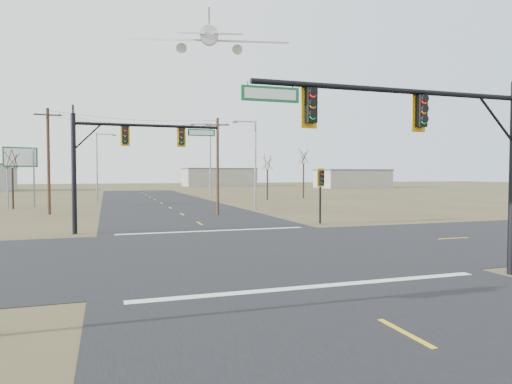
% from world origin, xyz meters
% --- Properties ---
extents(ground, '(320.00, 320.00, 0.00)m').
position_xyz_m(ground, '(0.00, 0.00, 0.00)').
color(ground, brown).
rests_on(ground, ground).
extents(road_ew, '(160.00, 14.00, 0.02)m').
position_xyz_m(road_ew, '(0.00, 0.00, 0.01)').
color(road_ew, black).
rests_on(road_ew, ground).
extents(road_ns, '(14.00, 160.00, 0.02)m').
position_xyz_m(road_ns, '(0.00, 0.00, 0.01)').
color(road_ns, black).
rests_on(road_ns, ground).
extents(stop_bar_near, '(12.00, 0.40, 0.01)m').
position_xyz_m(stop_bar_near, '(0.00, -7.50, 0.03)').
color(stop_bar_near, silver).
rests_on(stop_bar_near, road_ns).
extents(stop_bar_far, '(12.00, 0.40, 0.01)m').
position_xyz_m(stop_bar_far, '(0.00, 7.50, 0.03)').
color(stop_bar_far, silver).
rests_on(stop_bar_far, road_ns).
extents(mast_arm_near, '(10.34, 0.46, 6.94)m').
position_xyz_m(mast_arm_near, '(3.74, -7.96, 5.06)').
color(mast_arm_near, black).
rests_on(mast_arm_near, ground).
extents(mast_arm_far, '(8.98, 0.51, 7.28)m').
position_xyz_m(mast_arm_far, '(-5.35, 8.85, 5.25)').
color(mast_arm_far, black).
rests_on(mast_arm_far, ground).
extents(pedestal_signal_ne, '(0.56, 0.48, 4.06)m').
position_xyz_m(pedestal_signal_ne, '(8.45, 9.38, 3.00)').
color(pedestal_signal_ne, black).
rests_on(pedestal_signal_ne, ground).
extents(utility_pole_near, '(1.99, 0.86, 8.52)m').
position_xyz_m(utility_pole_near, '(2.90, 18.50, 4.46)').
color(utility_pole_near, '#47311E').
rests_on(utility_pole_near, ground).
extents(utility_pole_far, '(2.32, 0.31, 9.48)m').
position_xyz_m(utility_pole_far, '(-11.30, 23.77, 4.92)').
color(utility_pole_far, '#47311E').
rests_on(utility_pole_far, ground).
extents(highway_sign, '(3.32, 1.28, 6.57)m').
position_xyz_m(highway_sign, '(-15.34, 34.91, 4.61)').
color(highway_sign, slate).
rests_on(highway_sign, ground).
extents(streetlight_a, '(2.53, 0.37, 9.05)m').
position_xyz_m(streetlight_a, '(7.69, 23.04, 5.08)').
color(streetlight_a, slate).
rests_on(streetlight_a, ground).
extents(streetlight_b, '(3.18, 0.38, 11.39)m').
position_xyz_m(streetlight_b, '(8.59, 48.28, 6.40)').
color(streetlight_b, slate).
rests_on(streetlight_b, ground).
extents(streetlight_c, '(2.45, 0.28, 8.77)m').
position_xyz_m(streetlight_c, '(-7.31, 39.44, 4.92)').
color(streetlight_c, slate).
rests_on(streetlight_c, ground).
extents(bare_tree_a, '(3.40, 3.40, 6.62)m').
position_xyz_m(bare_tree_a, '(-15.68, 32.19, 5.24)').
color(bare_tree_a, black).
rests_on(bare_tree_a, ground).
extents(bare_tree_c, '(3.31, 3.31, 6.73)m').
position_xyz_m(bare_tree_c, '(14.86, 39.01, 5.28)').
color(bare_tree_c, black).
rests_on(bare_tree_c, ground).
extents(bare_tree_d, '(3.69, 3.69, 7.84)m').
position_xyz_m(bare_tree_d, '(21.62, 41.90, 6.31)').
color(bare_tree_d, black).
rests_on(bare_tree_d, ground).
extents(warehouse_mid, '(20.00, 12.00, 5.00)m').
position_xyz_m(warehouse_mid, '(25.00, 110.00, 2.50)').
color(warehouse_mid, '#A7A094').
rests_on(warehouse_mid, ground).
extents(warehouse_right, '(18.00, 10.00, 4.50)m').
position_xyz_m(warehouse_right, '(55.00, 85.00, 2.25)').
color(warehouse_right, '#A7A094').
rests_on(warehouse_right, ground).
extents(jet_airliner, '(22.02, 23.03, 12.66)m').
position_xyz_m(jet_airliner, '(11.67, 61.32, 28.35)').
color(jet_airliner, silver).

